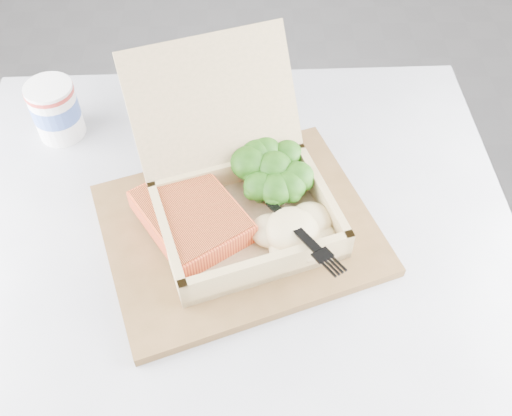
{
  "coord_description": "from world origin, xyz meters",
  "views": [
    {
      "loc": [
        0.03,
        -0.25,
        1.27
      ],
      "look_at": [
        0.04,
        0.17,
        0.74
      ],
      "focal_mm": 40.0,
      "sensor_mm": 36.0,
      "label": 1
    }
  ],
  "objects_px": {
    "takeout_container": "(236,182)",
    "paper_cup": "(55,109)",
    "serving_tray": "(239,229)",
    "cafe_table": "(237,327)"
  },
  "relations": [
    {
      "from": "cafe_table",
      "to": "paper_cup",
      "type": "relative_size",
      "value": 8.7
    },
    {
      "from": "cafe_table",
      "to": "takeout_container",
      "type": "xyz_separation_m",
      "value": [
        0.01,
        0.07,
        0.24
      ]
    },
    {
      "from": "serving_tray",
      "to": "paper_cup",
      "type": "height_order",
      "value": "paper_cup"
    },
    {
      "from": "takeout_container",
      "to": "paper_cup",
      "type": "bearing_deg",
      "value": 130.64
    },
    {
      "from": "cafe_table",
      "to": "paper_cup",
      "type": "height_order",
      "value": "paper_cup"
    },
    {
      "from": "paper_cup",
      "to": "takeout_container",
      "type": "bearing_deg",
      "value": -31.38
    },
    {
      "from": "paper_cup",
      "to": "serving_tray",
      "type": "bearing_deg",
      "value": -36.21
    },
    {
      "from": "serving_tray",
      "to": "paper_cup",
      "type": "relative_size",
      "value": 3.83
    },
    {
      "from": "takeout_container",
      "to": "serving_tray",
      "type": "bearing_deg",
      "value": -103.63
    },
    {
      "from": "cafe_table",
      "to": "serving_tray",
      "type": "height_order",
      "value": "serving_tray"
    }
  ]
}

